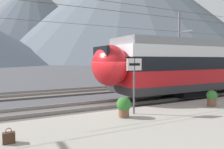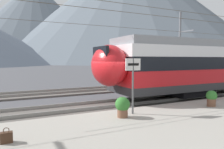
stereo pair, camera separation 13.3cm
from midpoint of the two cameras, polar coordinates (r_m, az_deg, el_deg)
ground_plane at (r=11.14m, az=0.37°, el=-9.50°), size 400.00×400.00×0.00m
platform_slab at (r=6.84m, az=22.80°, el=-17.33°), size 120.00×8.82×0.32m
track_near at (r=11.80m, az=-1.33°, el=-8.38°), size 120.00×3.00×0.28m
track_far at (r=17.14m, az=-9.55°, el=-4.51°), size 120.00×3.00×0.28m
catenary_mast_far_side at (r=25.00m, az=17.92°, el=7.14°), size 38.95×2.11×7.78m
platform_sign at (r=8.98m, az=6.02°, el=0.29°), size 0.70×0.08×2.33m
handbag_beside_passenger at (r=6.76m, az=-25.76°, el=-14.82°), size 0.32×0.18×0.43m
potted_plant_platform_edge at (r=8.58m, az=3.26°, el=-8.26°), size 0.59×0.59×0.82m
potted_plant_by_shelter at (r=11.61m, az=25.26°, el=-5.52°), size 0.52×0.52×0.78m
mountain_central_peak at (r=199.40m, az=-19.65°, el=12.95°), size 139.91×139.91×68.13m
mountain_right_ridge at (r=195.13m, az=4.59°, el=17.32°), size 213.41×213.41×94.49m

